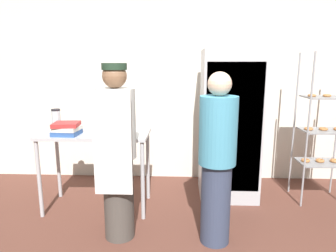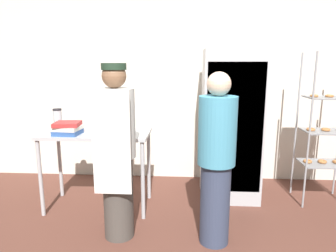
# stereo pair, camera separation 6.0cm
# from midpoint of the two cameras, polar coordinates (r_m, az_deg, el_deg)

# --- Properties ---
(back_wall) EXTENTS (6.40, 0.12, 3.00)m
(back_wall) POSITION_cam_midpoint_polar(r_m,az_deg,el_deg) (4.41, 0.80, 9.20)
(back_wall) COLOR silver
(back_wall) RESTS_ON ground_plane
(refrigerator) EXTENTS (0.71, 0.67, 1.87)m
(refrigerator) POSITION_cam_midpoint_polar(r_m,az_deg,el_deg) (3.85, 11.18, 0.13)
(refrigerator) COLOR #ADAFB5
(refrigerator) RESTS_ON ground_plane
(baking_rack) EXTENTS (0.57, 0.44, 1.83)m
(baking_rack) POSITION_cam_midpoint_polar(r_m,az_deg,el_deg) (4.10, 27.08, -0.83)
(baking_rack) COLOR #93969B
(baking_rack) RESTS_ON ground_plane
(prep_counter) EXTENTS (1.23, 0.60, 0.92)m
(prep_counter) POSITION_cam_midpoint_polar(r_m,az_deg,el_deg) (3.57, -14.09, -2.94)
(prep_counter) COLOR #ADAFB5
(prep_counter) RESTS_ON ground_plane
(donut_box) EXTENTS (0.28, 0.24, 0.28)m
(donut_box) POSITION_cam_midpoint_polar(r_m,az_deg,el_deg) (3.54, -11.14, -0.30)
(donut_box) COLOR silver
(donut_box) RESTS_ON prep_counter
(blender_pitcher) EXTENTS (0.12, 0.12, 0.26)m
(blender_pitcher) POSITION_cam_midpoint_polar(r_m,az_deg,el_deg) (3.73, -20.91, 0.83)
(blender_pitcher) COLOR #99999E
(blender_pitcher) RESTS_ON prep_counter
(binder_stack) EXTENTS (0.29, 0.27, 0.14)m
(binder_stack) POSITION_cam_midpoint_polar(r_m,az_deg,el_deg) (3.50, -19.23, -0.50)
(binder_stack) COLOR #2D5193
(binder_stack) RESTS_ON prep_counter
(person_baker) EXTENTS (0.36, 0.38, 1.70)m
(person_baker) POSITION_cam_midpoint_polar(r_m,az_deg,el_deg) (2.88, -10.27, -4.73)
(person_baker) COLOR #47423D
(person_baker) RESTS_ON ground_plane
(person_customer) EXTENTS (0.35, 0.35, 1.63)m
(person_customer) POSITION_cam_midpoint_polar(r_m,az_deg,el_deg) (2.80, 8.72, -6.29)
(person_customer) COLOR #333D56
(person_customer) RESTS_ON ground_plane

